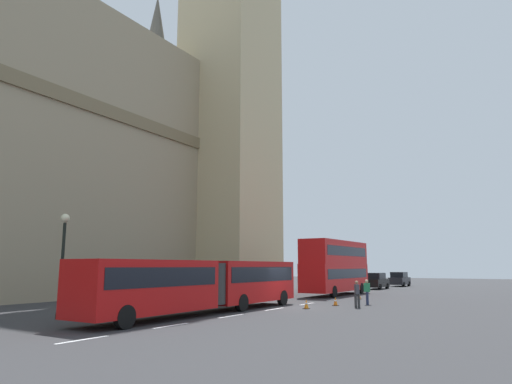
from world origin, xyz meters
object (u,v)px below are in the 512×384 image
at_px(pedestrian_near_cones, 357,293).
at_px(pedestrian_by_kerb, 367,291).
at_px(street_lamp, 63,257).
at_px(traffic_cone_east, 359,296).
at_px(sedan_lead, 376,281).
at_px(traffic_cone_west, 306,304).
at_px(articulated_bus, 205,282).
at_px(traffic_cone_middle, 335,301).
at_px(double_decker_bus, 336,265).
at_px(sedan_trailing, 400,279).

bearing_deg(pedestrian_near_cones, pedestrian_by_kerb, 5.26).
xyz_separation_m(street_lamp, pedestrian_near_cones, (13.74, -10.56, -2.14)).
bearing_deg(street_lamp, traffic_cone_east, -20.60).
bearing_deg(sedan_lead, traffic_cone_west, -171.80).
xyz_separation_m(articulated_bus, traffic_cone_east, (15.35, -3.51, -1.46)).
relative_size(sedan_lead, pedestrian_near_cones, 2.60).
bearing_deg(sedan_lead, articulated_bus, -179.54).
xyz_separation_m(articulated_bus, sedan_lead, (32.10, 0.26, -0.83)).
distance_m(traffic_cone_west, traffic_cone_middle, 3.13).
xyz_separation_m(double_decker_bus, traffic_cone_east, (-3.93, -3.51, -2.43)).
bearing_deg(street_lamp, sedan_lead, -6.37).
distance_m(sedan_lead, pedestrian_by_kerb, 22.45).
distance_m(articulated_bus, traffic_cone_middle, 9.70).
relative_size(sedan_lead, traffic_cone_west, 7.59).
bearing_deg(pedestrian_by_kerb, traffic_cone_middle, 140.33).
xyz_separation_m(sedan_lead, pedestrian_near_cones, (-24.34, -6.31, -0.00)).
relative_size(articulated_bus, sedan_trailing, 3.81).
bearing_deg(street_lamp, sedan_trailing, -5.64).
bearing_deg(sedan_lead, traffic_cone_east, -167.33).
height_order(traffic_cone_west, street_lamp, street_lamp).
height_order(traffic_cone_east, pedestrian_near_cones, pedestrian_near_cones).
bearing_deg(traffic_cone_east, pedestrian_by_kerb, -154.77).
relative_size(double_decker_bus, pedestrian_near_cones, 6.31).
relative_size(traffic_cone_west, pedestrian_near_cones, 0.34).
bearing_deg(pedestrian_by_kerb, sedan_trailing, 10.56).
distance_m(traffic_cone_west, traffic_cone_east, 9.81).
relative_size(sedan_trailing, street_lamp, 0.83).
relative_size(sedan_lead, sedan_trailing, 1.00).
relative_size(traffic_cone_west, pedestrian_by_kerb, 0.34).
distance_m(street_lamp, pedestrian_by_kerb, 19.54).
height_order(sedan_lead, pedestrian_by_kerb, sedan_lead).
distance_m(sedan_lead, traffic_cone_east, 17.18).
distance_m(traffic_cone_west, street_lamp, 14.34).
relative_size(traffic_cone_middle, pedestrian_by_kerb, 0.34).
height_order(traffic_cone_middle, pedestrian_by_kerb, pedestrian_by_kerb).
relative_size(sedan_trailing, pedestrian_near_cones, 2.60).
xyz_separation_m(articulated_bus, pedestrian_near_cones, (7.76, -6.05, -0.83)).
distance_m(sedan_trailing, traffic_cone_east, 25.80).
relative_size(double_decker_bus, traffic_cone_west, 18.39).
bearing_deg(pedestrian_near_cones, sedan_lead, 14.53).
bearing_deg(traffic_cone_west, pedestrian_near_cones, -48.17).
height_order(articulated_bus, traffic_cone_middle, articulated_bus).
relative_size(traffic_cone_middle, street_lamp, 0.11).
distance_m(sedan_lead, traffic_cone_middle, 23.93).
bearing_deg(articulated_bus, traffic_cone_east, -12.88).
xyz_separation_m(double_decker_bus, street_lamp, (-25.26, 4.50, 0.35)).
height_order(double_decker_bus, sedan_trailing, double_decker_bus).
xyz_separation_m(sedan_trailing, traffic_cone_west, (-35.38, -3.44, -0.63)).
xyz_separation_m(sedan_trailing, street_lamp, (-46.90, 4.63, 2.14)).
bearing_deg(pedestrian_by_kerb, sedan_lead, 15.66).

